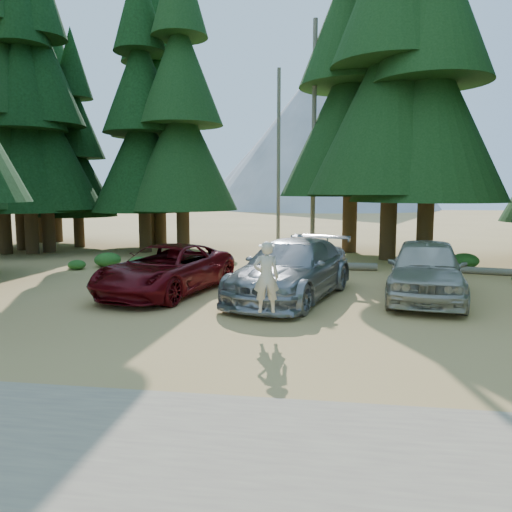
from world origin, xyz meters
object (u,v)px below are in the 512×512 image
object	(u,v)px
frisbee_player	(266,277)
log_mid	(330,266)
silver_minivan_right	(426,269)
silver_minivan_center	(292,269)
log_right	(473,270)
log_left	(304,260)
red_pickup	(166,269)

from	to	relation	value
frisbee_player	log_mid	distance (m)	10.02
silver_minivan_right	frisbee_player	world-z (taller)	frisbee_player
silver_minivan_right	log_mid	distance (m)	6.17
silver_minivan_center	log_mid	bearing A→B (deg)	94.96
silver_minivan_center	log_mid	size ratio (longest dim) A/B	1.59
silver_minivan_center	log_right	size ratio (longest dim) A/B	1.40
silver_minivan_right	log_right	world-z (taller)	silver_minivan_right
log_left	red_pickup	bearing A→B (deg)	-114.74
frisbee_player	silver_minivan_center	bearing A→B (deg)	-104.74
log_right	silver_minivan_right	bearing A→B (deg)	-105.29
frisbee_player	silver_minivan_right	bearing A→B (deg)	-145.14
silver_minivan_right	log_right	xyz separation A→B (m)	(2.78, 5.18, -0.79)
log_right	log_left	bearing A→B (deg)	176.28
frisbee_player	log_mid	xyz separation A→B (m)	(1.47, 9.84, -1.18)
red_pickup	log_right	size ratio (longest dim) A/B	1.28
log_left	log_mid	distance (m)	2.15
red_pickup	log_mid	distance (m)	7.79
frisbee_player	log_right	distance (m)	12.02
log_mid	silver_minivan_right	bearing A→B (deg)	-62.18
red_pickup	log_left	xyz separation A→B (m)	(4.07, 7.55, -0.65)
log_mid	log_left	bearing A→B (deg)	122.67
log_left	log_mid	bearing A→B (deg)	-53.61
frisbee_player	log_mid	world-z (taller)	frisbee_player
red_pickup	silver_minivan_right	distance (m)	8.11
silver_minivan_right	frisbee_player	distance (m)	6.22
frisbee_player	log_left	distance (m)	11.71
red_pickup	log_right	xyz separation A→B (m)	(10.88, 5.51, -0.64)
red_pickup	log_mid	bearing A→B (deg)	61.01
silver_minivan_center	silver_minivan_right	bearing A→B (deg)	22.53
silver_minivan_center	log_right	bearing A→B (deg)	55.84
frisbee_player	log_mid	size ratio (longest dim) A/B	0.42
silver_minivan_center	log_right	xyz separation A→B (m)	(6.84, 5.61, -0.75)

